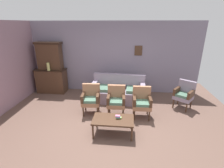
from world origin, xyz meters
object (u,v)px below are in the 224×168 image
vase_on_cabinet (48,67)px  coffee_table (113,121)px  armchair_near_cabinet (142,101)px  armchair_by_doorway (116,100)px  wingback_chair_by_fireplace (184,94)px  armchair_row_middle (91,98)px  book_stack_on_table (118,117)px  floral_couch (118,92)px  side_cabinet (52,81)px

vase_on_cabinet → coffee_table: size_ratio=0.30×
armchair_near_cabinet → coffee_table: 1.17m
armchair_by_doorway → wingback_chair_by_fireplace: (2.13, 0.66, 0.00)m
armchair_row_middle → coffee_table: 1.24m
vase_on_cabinet → coffee_table: (2.66, -2.28, -0.70)m
armchair_by_doorway → coffee_table: (-0.00, -0.93, -0.12)m
coffee_table → book_stack_on_table: 0.15m
armchair_row_middle → book_stack_on_table: bearing=-46.3°
armchair_by_doorway → book_stack_on_table: (0.12, -0.89, -0.04)m
floral_couch → coffee_table: floral_couch is taller
armchair_row_middle → vase_on_cabinet: bearing=145.3°
vase_on_cabinet → armchair_near_cabinet: vase_on_cabinet is taller
vase_on_cabinet → book_stack_on_table: 3.63m
side_cabinet → vase_on_cabinet: vase_on_cabinet is taller
wingback_chair_by_fireplace → coffee_table: size_ratio=0.90×
armchair_by_doorway → armchair_near_cabinet: bearing=-2.2°
wingback_chair_by_fireplace → floral_couch: bearing=170.9°
armchair_row_middle → coffee_table: armchair_row_middle is taller
side_cabinet → armchair_row_middle: bearing=-38.0°
wingback_chair_by_fireplace → armchair_row_middle: bearing=-167.9°
side_cabinet → book_stack_on_table: 3.71m
side_cabinet → vase_on_cabinet: bearing=-82.1°
side_cabinet → wingback_chair_by_fireplace: (4.82, -0.88, 0.03)m
armchair_row_middle → armchair_by_doorway: bearing=-2.9°
wingback_chair_by_fireplace → book_stack_on_table: size_ratio=6.00×
floral_couch → armchair_by_doorway: bearing=-89.7°
coffee_table → side_cabinet: bearing=137.4°
book_stack_on_table → armchair_row_middle: bearing=133.7°
wingback_chair_by_fireplace → coffee_table: 2.66m
armchair_near_cabinet → coffee_table: (-0.74, -0.90, -0.12)m
book_stack_on_table → wingback_chair_by_fireplace: bearing=37.7°
side_cabinet → vase_on_cabinet: (0.03, -0.19, 0.61)m
side_cabinet → armchair_row_middle: (1.92, -1.50, 0.03)m
armchair_by_doorway → coffee_table: 0.94m
armchair_row_middle → armchair_near_cabinet: size_ratio=1.00×
book_stack_on_table → armchair_near_cabinet: bearing=54.3°
coffee_table → book_stack_on_table: bearing=17.8°
floral_couch → vase_on_cabinet: bearing=172.5°
coffee_table → book_stack_on_table: book_stack_on_table is taller
armchair_by_doorway → vase_on_cabinet: bearing=153.1°
vase_on_cabinet → floral_couch: size_ratio=0.16×
floral_couch → side_cabinet: bearing=168.7°
armchair_row_middle → armchair_by_doorway: size_ratio=1.00×
side_cabinet → floral_couch: side_cabinet is taller
side_cabinet → armchair_row_middle: 2.44m
armchair_by_doorway → floral_couch: bearing=90.3°
vase_on_cabinet → book_stack_on_table: vase_on_cabinet is taller
armchair_near_cabinet → armchair_by_doorway: bearing=177.8°
side_cabinet → armchair_near_cabinet: 3.77m
wingback_chair_by_fireplace → armchair_near_cabinet: bearing=-153.6°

